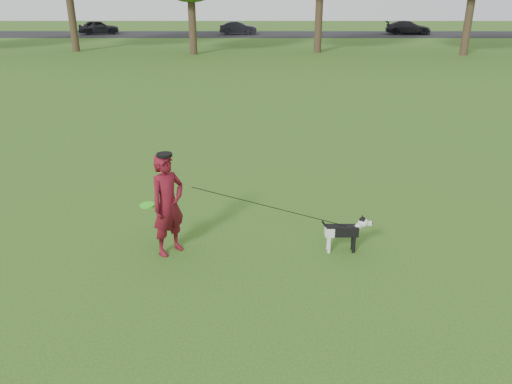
{
  "coord_description": "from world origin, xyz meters",
  "views": [
    {
      "loc": [
        0.05,
        -7.27,
        3.94
      ],
      "look_at": [
        0.04,
        0.01,
        0.95
      ],
      "focal_mm": 35.0,
      "sensor_mm": 36.0,
      "label": 1
    }
  ],
  "objects_px": {
    "dog": "(346,230)",
    "car_left": "(98,27)",
    "car_right": "(408,27)",
    "man": "(168,205)",
    "car_mid": "(238,28)"
  },
  "relations": [
    {
      "from": "car_left",
      "to": "car_right",
      "type": "relative_size",
      "value": 0.89
    },
    {
      "from": "dog",
      "to": "car_left",
      "type": "bearing_deg",
      "value": 111.43
    },
    {
      "from": "car_mid",
      "to": "car_right",
      "type": "xyz_separation_m",
      "value": [
        15.32,
        0.0,
        0.03
      ]
    },
    {
      "from": "man",
      "to": "car_mid",
      "type": "distance_m",
      "value": 40.2
    },
    {
      "from": "man",
      "to": "car_left",
      "type": "bearing_deg",
      "value": 59.28
    },
    {
      "from": "man",
      "to": "dog",
      "type": "xyz_separation_m",
      "value": [
        2.79,
        0.02,
        -0.44
      ]
    },
    {
      "from": "man",
      "to": "car_mid",
      "type": "height_order",
      "value": "man"
    },
    {
      "from": "dog",
      "to": "car_left",
      "type": "relative_size",
      "value": 0.23
    },
    {
      "from": "car_left",
      "to": "car_mid",
      "type": "height_order",
      "value": "car_left"
    },
    {
      "from": "car_right",
      "to": "car_left",
      "type": "bearing_deg",
      "value": 99.88
    },
    {
      "from": "car_left",
      "to": "man",
      "type": "bearing_deg",
      "value": 178.36
    },
    {
      "from": "car_right",
      "to": "car_mid",
      "type": "bearing_deg",
      "value": 99.88
    },
    {
      "from": "man",
      "to": "car_right",
      "type": "relative_size",
      "value": 0.41
    },
    {
      "from": "dog",
      "to": "car_right",
      "type": "height_order",
      "value": "car_right"
    },
    {
      "from": "man",
      "to": "car_left",
      "type": "relative_size",
      "value": 0.46
    }
  ]
}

